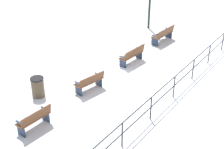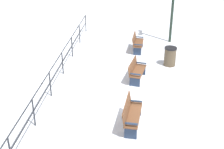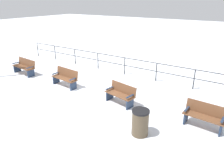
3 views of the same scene
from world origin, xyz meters
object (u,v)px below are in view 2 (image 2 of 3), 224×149
(bench_third, at_px, (136,71))
(trash_bin, at_px, (170,56))
(bench_fourth, at_px, (137,43))
(bench_second, at_px, (131,114))

(bench_third, distance_m, trash_bin, 2.27)
(bench_fourth, bearing_deg, bench_second, -86.24)
(bench_second, distance_m, bench_fourth, 6.71)
(bench_third, height_order, trash_bin, trash_bin)
(bench_third, bearing_deg, bench_fourth, 102.06)
(bench_second, relative_size, bench_fourth, 1.14)
(bench_second, distance_m, bench_third, 3.36)
(bench_second, relative_size, bench_third, 1.10)
(bench_second, height_order, bench_fourth, bench_second)
(bench_fourth, height_order, trash_bin, trash_bin)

